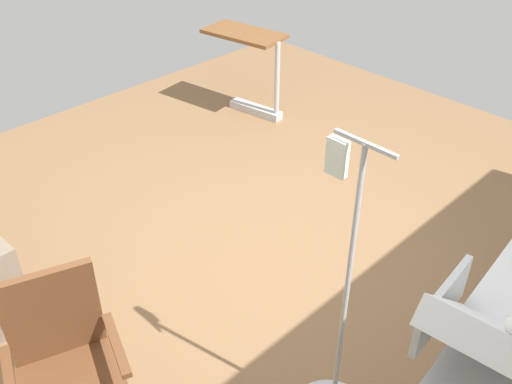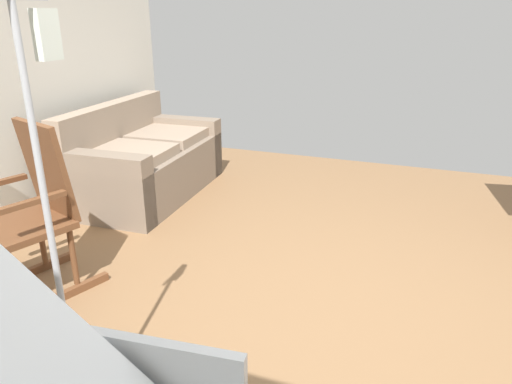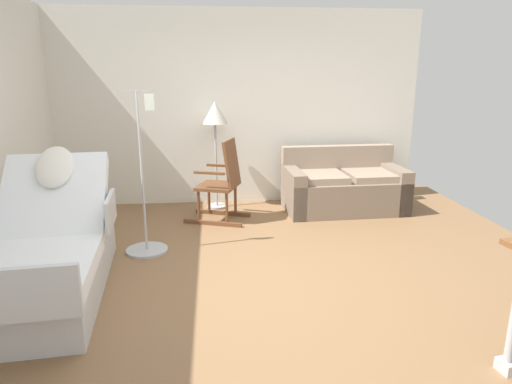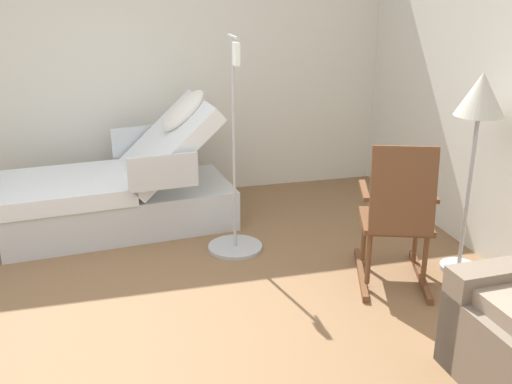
# 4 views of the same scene
# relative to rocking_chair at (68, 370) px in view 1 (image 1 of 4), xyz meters

# --- Properties ---
(ground_plane) EXTENTS (6.44, 6.44, 0.00)m
(ground_plane) POSITION_rel_rocking_chair_xyz_m (0.21, -1.71, -0.50)
(ground_plane) COLOR olive
(rocking_chair) EXTENTS (0.87, 0.70, 1.05)m
(rocking_chair) POSITION_rel_rocking_chair_xyz_m (0.00, 0.00, 0.00)
(rocking_chair) COLOR brown
(rocking_chair) RESTS_ON ground
(overbed_table) EXTENTS (0.87, 0.53, 0.84)m
(overbed_table) POSITION_rel_rocking_chair_xyz_m (2.03, -3.17, 0.03)
(overbed_table) COLOR #B2B5BA
(overbed_table) RESTS_ON ground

